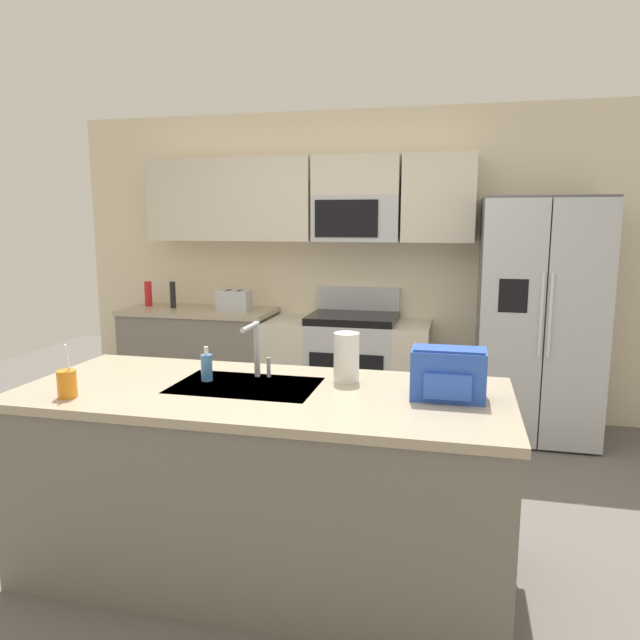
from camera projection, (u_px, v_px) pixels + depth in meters
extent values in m
plane|color=#66605B|center=(297.00, 519.00, 3.37)|extent=(9.00, 9.00, 0.00)
cube|color=beige|center=(361.00, 264.00, 5.21)|extent=(5.20, 0.10, 2.60)
cube|color=beige|center=(191.00, 200.00, 5.26)|extent=(0.70, 0.32, 0.70)
cube|color=beige|center=(270.00, 200.00, 5.10)|extent=(0.76, 0.32, 0.70)
cube|color=beige|center=(439.00, 198.00, 4.77)|extent=(0.58, 0.32, 0.70)
cube|color=#B7BABF|center=(357.00, 219.00, 4.95)|extent=(0.72, 0.32, 0.38)
cube|color=black|center=(346.00, 219.00, 4.81)|extent=(0.52, 0.01, 0.30)
cube|color=beige|center=(357.00, 176.00, 4.89)|extent=(0.72, 0.32, 0.32)
cube|color=slate|center=(201.00, 360.00, 5.34)|extent=(1.30, 0.60, 0.86)
cube|color=tan|center=(199.00, 311.00, 5.27)|extent=(1.33, 0.63, 0.04)
cube|color=#B7BABF|center=(352.00, 370.00, 5.03)|extent=(0.72, 0.60, 0.84)
cube|color=black|center=(346.00, 376.00, 4.73)|extent=(0.60, 0.01, 0.36)
cube|color=black|center=(353.00, 318.00, 4.95)|extent=(0.72, 0.60, 0.06)
cube|color=#B7BABF|center=(359.00, 298.00, 5.19)|extent=(0.72, 0.06, 0.20)
cube|color=beige|center=(291.00, 367.00, 5.15)|extent=(0.36, 0.60, 0.84)
cube|color=beige|center=(412.00, 374.00, 4.91)|extent=(0.28, 0.60, 0.84)
cube|color=#4C4F54|center=(538.00, 319.00, 4.57)|extent=(0.90, 0.70, 1.85)
cube|color=#B7BABF|center=(511.00, 326.00, 4.26)|extent=(0.44, 0.04, 1.81)
cube|color=#B7BABF|center=(578.00, 329.00, 4.16)|extent=(0.44, 0.04, 1.81)
cylinder|color=silver|center=(541.00, 315.00, 4.17)|extent=(0.02, 0.02, 0.60)
cylinder|color=silver|center=(550.00, 315.00, 4.16)|extent=(0.02, 0.02, 0.60)
cube|color=black|center=(513.00, 296.00, 4.20)|extent=(0.20, 0.00, 0.24)
cube|color=slate|center=(264.00, 484.00, 2.83)|extent=(2.23, 0.92, 0.86)
cube|color=tan|center=(262.00, 394.00, 2.76)|extent=(2.27, 0.96, 0.04)
cube|color=#B7BABF|center=(246.00, 388.00, 2.83)|extent=(0.68, 0.44, 0.03)
cube|color=#B7BABF|center=(234.00, 301.00, 5.12)|extent=(0.28, 0.16, 0.18)
cube|color=black|center=(228.00, 290.00, 5.12)|extent=(0.03, 0.11, 0.01)
cube|color=black|center=(239.00, 291.00, 5.09)|extent=(0.03, 0.11, 0.01)
cylinder|color=black|center=(173.00, 295.00, 5.30)|extent=(0.05, 0.05, 0.24)
cylinder|color=red|center=(148.00, 294.00, 5.41)|extent=(0.07, 0.07, 0.23)
cylinder|color=#B7BABF|center=(257.00, 349.00, 2.97)|extent=(0.03, 0.03, 0.28)
cylinder|color=#B7BABF|center=(250.00, 327.00, 2.85)|extent=(0.02, 0.20, 0.02)
cylinder|color=#B7BABF|center=(269.00, 367.00, 2.97)|extent=(0.02, 0.02, 0.10)
cylinder|color=orange|center=(67.00, 384.00, 2.62)|extent=(0.08, 0.08, 0.12)
cylinder|color=white|center=(68.00, 360.00, 2.60)|extent=(0.01, 0.03, 0.14)
cylinder|color=#4C8CD8|center=(207.00, 368.00, 2.90)|extent=(0.06, 0.06, 0.13)
cylinder|color=white|center=(206.00, 351.00, 2.88)|extent=(0.02, 0.02, 0.04)
cylinder|color=white|center=(346.00, 357.00, 2.88)|extent=(0.12, 0.12, 0.24)
cube|color=blue|center=(448.00, 374.00, 2.61)|extent=(0.32, 0.20, 0.22)
cube|color=#2749A9|center=(449.00, 351.00, 2.57)|extent=(0.30, 0.14, 0.03)
cube|color=blue|center=(448.00, 387.00, 2.51)|extent=(0.20, 0.03, 0.11)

